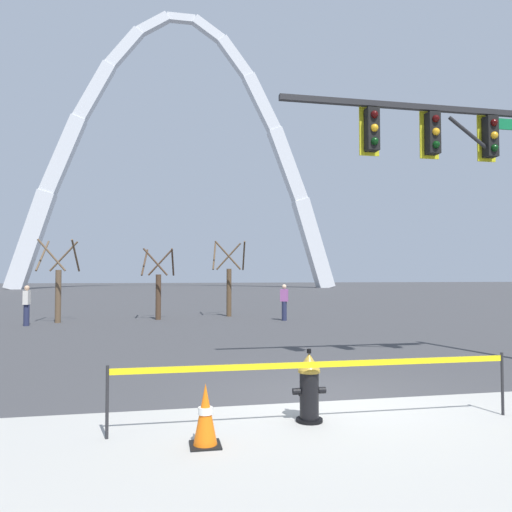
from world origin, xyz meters
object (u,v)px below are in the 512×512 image
Objects in this scene: pedestrian_walking_left at (284,302)px; traffic_signal_gantry at (477,171)px; fire_hydrant at (309,387)px; traffic_cone_by_hydrant at (205,416)px; pedestrian_standing_center at (27,305)px; monument_arch at (180,165)px.

traffic_signal_gantry is at bearing -82.65° from pedestrian_walking_left.
fire_hydrant is at bearing -103.06° from pedestrian_walking_left.
traffic_cone_by_hydrant is 15.82m from pedestrian_standing_center.
pedestrian_standing_center is (-10.51, -0.26, 0.00)m from pedestrian_walking_left.
traffic_cone_by_hydrant is at bearing -155.26° from fire_hydrant.
traffic_signal_gantry is (6.25, 3.68, 3.91)m from traffic_cone_by_hydrant.
traffic_signal_gantry reaches higher than pedestrian_standing_center.
traffic_signal_gantry is at bearing -42.74° from pedestrian_standing_center.
pedestrian_walking_left is at bearing 76.94° from fire_hydrant.
pedestrian_standing_center reaches higher than traffic_cone_by_hydrant.
fire_hydrant is 0.62× the size of pedestrian_walking_left.
fire_hydrant is 0.02× the size of monument_arch.
pedestrian_standing_center is at bearing 111.20° from traffic_cone_by_hydrant.
pedestrian_standing_center reaches higher than fire_hydrant.
monument_arch is 56.34m from pedestrian_walking_left.
traffic_cone_by_hydrant is at bearing -91.78° from monument_arch.
pedestrian_walking_left is (2.67, -53.34, -17.95)m from monument_arch.
monument_arch is at bearing 89.44° from fire_hydrant.
pedestrian_standing_center is (-11.97, 11.06, -3.45)m from traffic_signal_gantry.
traffic_cone_by_hydrant is 0.01× the size of monument_arch.
fire_hydrant is at bearing 24.74° from traffic_cone_by_hydrant.
pedestrian_walking_left is at bearing 1.41° from pedestrian_standing_center.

